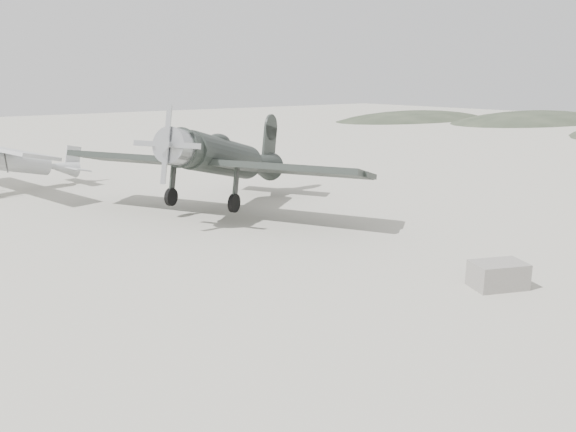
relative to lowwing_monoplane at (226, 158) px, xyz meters
The scene contains 6 objects.
ground 8.80m from the lowwing_monoplane, 94.48° to the right, with size 160.00×160.00×0.00m, color gray.
hill_east_north 62.50m from the lowwing_monoplane, 18.21° to the left, with size 36.00×18.00×6.00m, color #2A3325.
hill_northeast 58.59m from the lowwing_monoplane, 32.57° to the left, with size 32.00×16.00×5.20m, color #2A3325.
lowwing_monoplane is the anchor object (origin of this frame).
highwing_monoplane 11.96m from the lowwing_monoplane, 123.62° to the left, with size 7.22×10.11×2.85m.
equipment_block 12.63m from the lowwing_monoplane, 85.33° to the right, with size 1.43×0.89×0.72m, color slate.
Camera 1 is at (-11.62, -11.96, 5.57)m, focal length 35.00 mm.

